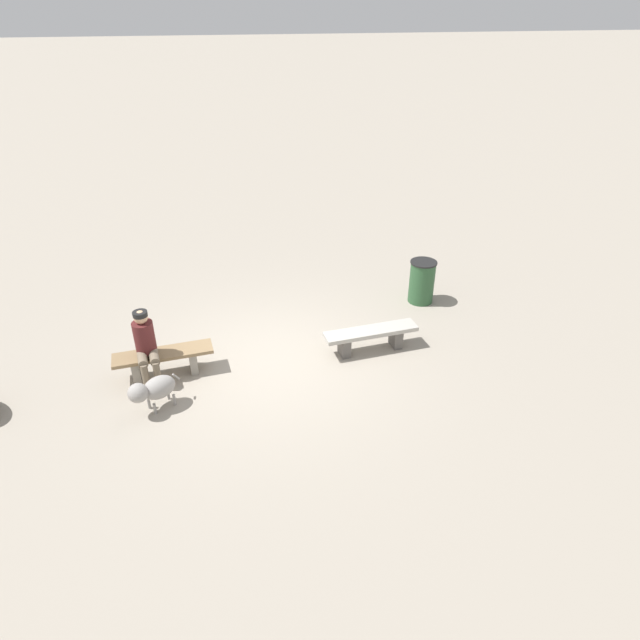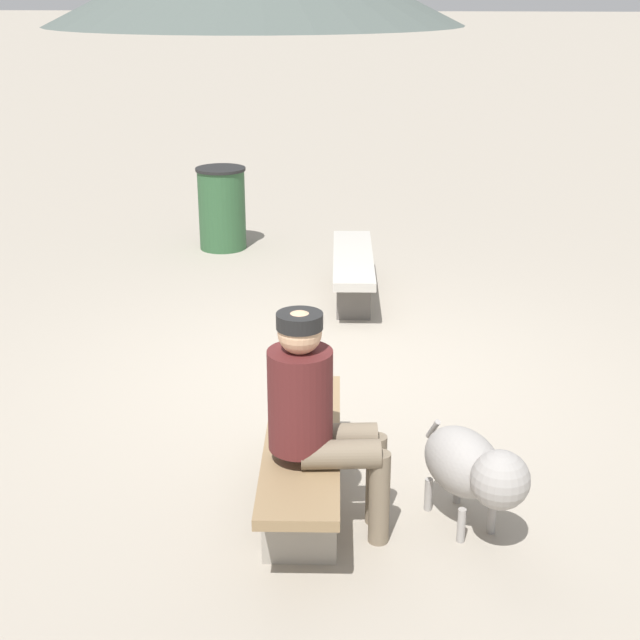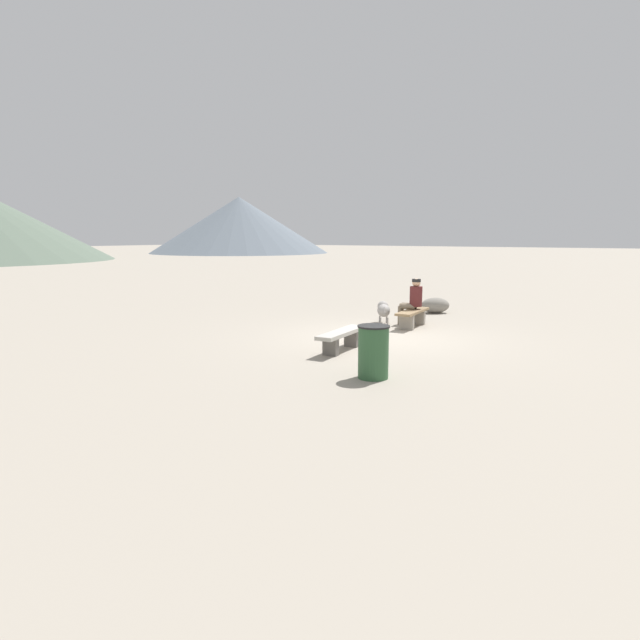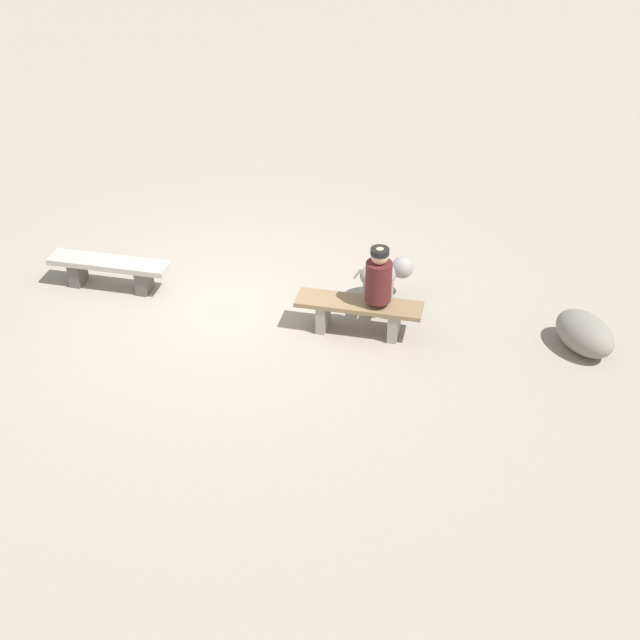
# 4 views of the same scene
# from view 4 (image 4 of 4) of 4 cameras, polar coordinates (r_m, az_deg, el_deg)

# --- Properties ---
(ground) EXTENTS (210.00, 210.00, 0.06)m
(ground) POSITION_cam_4_polar(r_m,az_deg,el_deg) (11.84, -5.76, 0.60)
(ground) COLOR #9E9384
(bench_left) EXTENTS (1.71, 0.48, 0.43)m
(bench_left) POSITION_cam_4_polar(r_m,az_deg,el_deg) (12.43, -13.57, 3.30)
(bench_left) COLOR #605B56
(bench_left) RESTS_ON ground
(bench_right) EXTENTS (1.64, 0.52, 0.45)m
(bench_right) POSITION_cam_4_polar(r_m,az_deg,el_deg) (11.16, 2.54, 0.57)
(bench_right) COLOR gray
(bench_right) RESTS_ON ground
(seated_person) EXTENTS (0.38, 0.63, 1.26)m
(seated_person) POSITION_cam_4_polar(r_m,az_deg,el_deg) (10.98, 3.88, 2.50)
(seated_person) COLOR #511E1E
(seated_person) RESTS_ON ground
(dog) EXTENTS (0.76, 0.60, 0.59)m
(dog) POSITION_cam_4_polar(r_m,az_deg,el_deg) (11.85, 4.31, 3.09)
(dog) COLOR gray
(dog) RESTS_ON ground
(boulder) EXTENTS (1.01, 1.04, 0.48)m
(boulder) POSITION_cam_4_polar(r_m,az_deg,el_deg) (11.35, 16.88, -0.84)
(boulder) COLOR gray
(boulder) RESTS_ON ground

